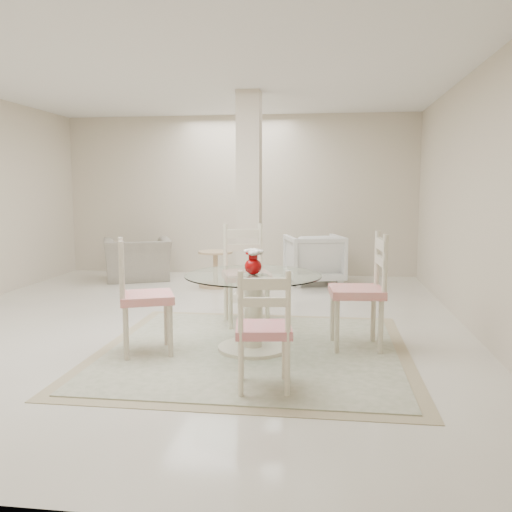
# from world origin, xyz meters

# --- Properties ---
(ground) EXTENTS (7.00, 7.00, 0.00)m
(ground) POSITION_xyz_m (0.00, 0.00, 0.00)
(ground) COLOR white
(ground) RESTS_ON ground
(room_shell) EXTENTS (6.02, 7.02, 2.71)m
(room_shell) POSITION_xyz_m (0.00, 0.00, 1.86)
(room_shell) COLOR beige
(room_shell) RESTS_ON ground
(column) EXTENTS (0.30, 0.30, 2.70)m
(column) POSITION_xyz_m (0.50, 1.30, 1.35)
(column) COLOR beige
(column) RESTS_ON ground
(area_rug) EXTENTS (2.81, 2.81, 0.02)m
(area_rug) POSITION_xyz_m (0.86, -0.94, 0.01)
(area_rug) COLOR tan
(area_rug) RESTS_ON ground
(dining_table) EXTENTS (1.23, 1.23, 0.71)m
(dining_table) POSITION_xyz_m (0.86, -0.94, 0.36)
(dining_table) COLOR beige
(dining_table) RESTS_ON ground
(red_vase) EXTENTS (0.18, 0.17, 0.23)m
(red_vase) POSITION_xyz_m (0.86, -0.94, 0.83)
(red_vase) COLOR #A70507
(red_vase) RESTS_ON dining_table
(dining_chair_east) EXTENTS (0.52, 0.52, 1.19)m
(dining_chair_east) POSITION_xyz_m (1.86, -0.73, 0.63)
(dining_chair_east) COLOR beige
(dining_chair_east) RESTS_ON ground
(dining_chair_north) EXTENTS (0.60, 0.60, 1.19)m
(dining_chair_north) POSITION_xyz_m (0.63, 0.06, 0.63)
(dining_chair_north) COLOR beige
(dining_chair_north) RESTS_ON ground
(dining_chair_west) EXTENTS (0.60, 0.60, 1.14)m
(dining_chair_west) POSITION_xyz_m (-0.14, -1.17, 0.60)
(dining_chair_west) COLOR beige
(dining_chair_west) RESTS_ON ground
(dining_chair_south) EXTENTS (0.46, 0.46, 1.01)m
(dining_chair_south) POSITION_xyz_m (1.07, -1.93, 0.53)
(dining_chair_south) COLOR #F3E7C7
(dining_chair_south) RESTS_ON ground
(recliner_taupe) EXTENTS (1.29, 1.22, 0.67)m
(recliner_taupe) POSITION_xyz_m (-1.52, 2.64, 0.33)
(recliner_taupe) COLOR gray
(recliner_taupe) RESTS_ON ground
(armchair_white) EXTENTS (1.02, 1.04, 0.77)m
(armchair_white) POSITION_xyz_m (1.32, 2.69, 0.39)
(armchair_white) COLOR silver
(armchair_white) RESTS_ON ground
(side_table) EXTENTS (0.52, 0.52, 0.54)m
(side_table) POSITION_xyz_m (-0.15, 2.21, 0.25)
(side_table) COLOR tan
(side_table) RESTS_ON ground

